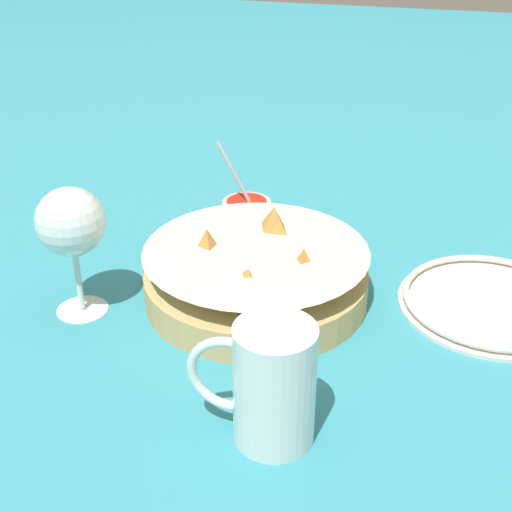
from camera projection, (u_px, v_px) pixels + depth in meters
ground_plane at (268, 284)px, 0.89m from camera, size 4.00×4.00×0.00m
food_basket at (256, 276)px, 0.85m from camera, size 0.27×0.27×0.10m
sauce_cup at (247, 212)px, 1.03m from camera, size 0.08×0.07×0.12m
wine_glass at (71, 225)px, 0.79m from camera, size 0.08×0.08×0.16m
beer_mug at (272, 388)px, 0.63m from camera, size 0.12×0.07×0.12m
side_plate at (492, 302)px, 0.84m from camera, size 0.22×0.22×0.01m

